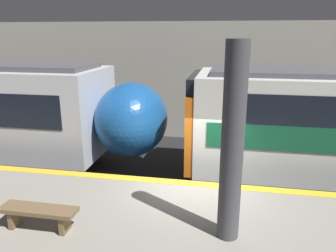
% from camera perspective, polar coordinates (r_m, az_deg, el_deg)
% --- Properties ---
extents(ground_plane, '(120.00, 120.00, 0.00)m').
position_cam_1_polar(ground_plane, '(9.05, 4.60, -16.14)').
color(ground_plane, black).
extents(station_rear_barrier, '(50.00, 0.15, 5.28)m').
position_cam_1_polar(station_rear_barrier, '(14.95, 7.77, 7.51)').
color(station_rear_barrier, '#B2AD9E').
rests_on(station_rear_barrier, ground).
extents(support_pillar_near, '(0.40, 0.40, 3.57)m').
position_cam_1_polar(support_pillar_near, '(5.75, 11.14, -3.34)').
color(support_pillar_near, '#47474C').
rests_on(support_pillar_near, platform).
extents(platform_bench, '(1.50, 0.40, 0.45)m').
position_cam_1_polar(platform_bench, '(6.92, -21.60, -13.92)').
color(platform_bench, brown).
rests_on(platform_bench, platform).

